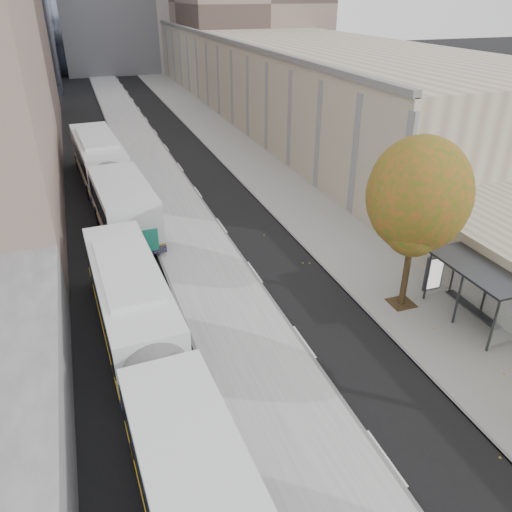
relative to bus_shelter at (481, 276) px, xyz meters
name	(u,v)px	position (x,y,z in m)	size (l,w,h in m)	color
bus_platform	(154,173)	(-9.56, 24.04, -2.11)	(4.25, 150.00, 0.15)	#A2A2A2
sidewalk	(252,163)	(-1.56, 24.04, -2.15)	(4.75, 150.00, 0.08)	gray
building_tan	(261,63)	(9.81, 53.04, 1.81)	(18.00, 92.00, 8.00)	gray
bus_shelter	(481,276)	(0.00, 0.00, 0.00)	(1.90, 4.40, 2.53)	#383A3F
tree_c	(419,195)	(-2.09, 2.04, 3.06)	(4.20, 4.20, 7.28)	#322315
bus_near	(150,355)	(-13.49, 0.31, -0.63)	(3.31, 17.19, 2.85)	silver
bus_far	(108,176)	(-13.21, 19.42, -0.45)	(4.02, 19.25, 3.18)	silver
distant_car	(93,129)	(-13.21, 37.74, -1.60)	(1.38, 3.43, 1.17)	white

